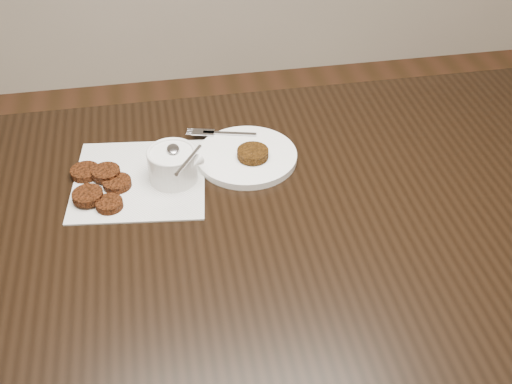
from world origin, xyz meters
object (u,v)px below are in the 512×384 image
Objects in this scene: sauce_ramekin at (171,151)px; plate_with_patty at (247,153)px; table at (274,352)px; napkin at (140,179)px.

plate_with_patty is (0.16, 0.04, -0.06)m from sauce_ramekin.
sauce_ramekin is at bearing -164.89° from plate_with_patty.
table is 0.49m from napkin.
napkin is 0.10m from sauce_ramekin.
plate_with_patty is at bearing 7.91° from napkin.
table is 0.45m from plate_with_patty.
table is 11.39× the size of sauce_ramekin.
sauce_ramekin reaches higher than napkin.
table is 7.24× the size of plate_with_patty.
sauce_ramekin is (-0.18, 0.18, 0.45)m from table.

